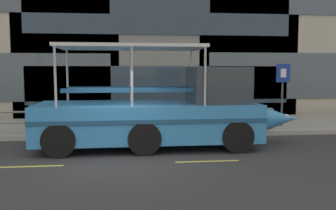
% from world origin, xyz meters
% --- Properties ---
extents(ground_plane, '(120.00, 120.00, 0.00)m').
position_xyz_m(ground_plane, '(0.00, 0.00, 0.00)').
color(ground_plane, '#333335').
extents(sidewalk, '(32.00, 4.80, 0.18)m').
position_xyz_m(sidewalk, '(0.00, 5.60, 0.09)').
color(sidewalk, '#99968E').
rests_on(sidewalk, ground_plane).
extents(curb_edge, '(32.00, 0.18, 0.18)m').
position_xyz_m(curb_edge, '(0.00, 3.11, 0.09)').
color(curb_edge, '#B2ADA3').
rests_on(curb_edge, ground_plane).
extents(lane_centreline, '(25.80, 0.12, 0.01)m').
position_xyz_m(lane_centreline, '(-0.00, -0.71, 0.00)').
color(lane_centreline, '#DBD64C').
rests_on(lane_centreline, ground_plane).
extents(curb_guardrail, '(11.00, 0.09, 0.85)m').
position_xyz_m(curb_guardrail, '(0.52, 3.45, 0.75)').
color(curb_guardrail, gray).
rests_on(curb_guardrail, sidewalk).
extents(parking_sign, '(0.60, 0.12, 2.61)m').
position_xyz_m(parking_sign, '(6.70, 4.20, 1.95)').
color(parking_sign, '#4C4F54').
rests_on(parking_sign, sidewalk).
extents(duck_tour_boat, '(8.86, 2.69, 3.32)m').
position_xyz_m(duck_tour_boat, '(1.41, 1.45, 1.11)').
color(duck_tour_boat, '#388CD1').
rests_on(duck_tour_boat, ground_plane).
extents(pedestrian_near_bow, '(0.51, 0.24, 1.76)m').
position_xyz_m(pedestrian_near_bow, '(4.48, 5.00, 1.24)').
color(pedestrian_near_bow, '#1E2338').
rests_on(pedestrian_near_bow, sidewalk).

